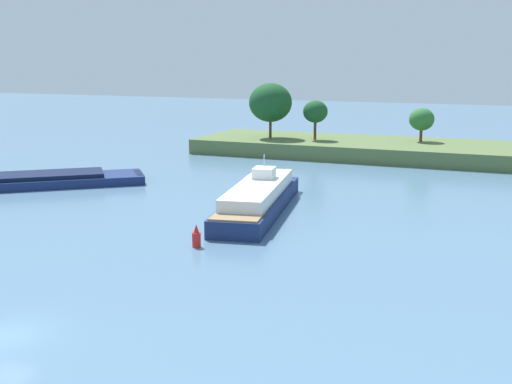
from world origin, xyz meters
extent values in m
plane|color=slate|center=(0.00, 0.00, 0.00)|extent=(400.00, 400.00, 0.00)
cube|color=#566B3D|center=(20.45, 74.78, 1.16)|extent=(87.93, 17.56, 2.31)
cylinder|color=#513823|center=(-12.20, 72.98, 3.79)|extent=(0.44, 0.44, 2.96)
ellipsoid|color=#194C23|center=(-12.20, 72.98, 8.05)|extent=(6.95, 6.95, 6.26)
cylinder|color=#513823|center=(-4.72, 73.34, 3.77)|extent=(0.44, 0.44, 2.91)
ellipsoid|color=#194C23|center=(-4.72, 73.34, 6.79)|extent=(3.91, 3.91, 3.52)
cylinder|color=#513823|center=(11.25, 77.41, 3.27)|extent=(0.44, 0.44, 1.92)
ellipsoid|color=#2D6B33|center=(11.25, 77.41, 5.78)|extent=(3.87, 3.87, 3.48)
cube|color=navy|center=(1.85, 32.90, 0.82)|extent=(8.63, 22.76, 1.63)
cube|color=white|center=(1.85, 32.90, 2.28)|extent=(7.06, 17.81, 1.30)
cube|color=white|center=(1.36, 35.64, 3.48)|extent=(2.54, 2.74, 1.10)
cube|color=#937551|center=(3.43, 24.14, 1.71)|extent=(4.93, 4.70, 0.16)
cylinder|color=silver|center=(1.36, 35.64, 4.73)|extent=(0.10, 0.10, 1.40)
cube|color=navy|center=(-18.28, 42.74, 0.59)|extent=(3.65, 4.23, 0.96)
cylinder|color=red|center=(1.80, 19.46, 0.60)|extent=(0.70, 0.70, 1.20)
cone|color=red|center=(1.80, 19.46, 1.55)|extent=(0.49, 0.49, 0.70)
camera|label=1|loc=(25.59, -26.15, 15.14)|focal=45.79mm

